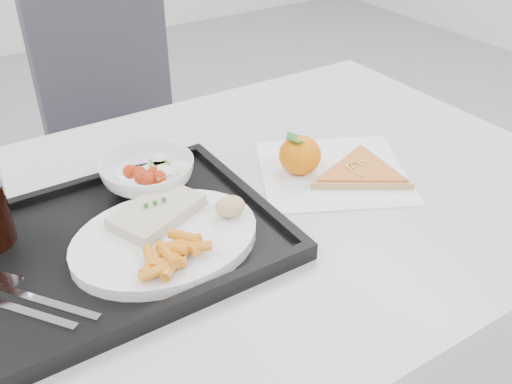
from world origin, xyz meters
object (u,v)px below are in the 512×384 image
Objects in this scene: table at (229,237)px; chair at (125,123)px; tray at (119,243)px; dinner_plate at (166,239)px; pizza_slice at (362,172)px; salad_bowl at (148,174)px; tangerine at (300,155)px.

chair is (0.11, 0.79, -0.15)m from table.
dinner_plate is at bearing -41.63° from tray.
chair reaches higher than pizza_slice.
tray is (-0.30, -0.80, 0.22)m from chair.
dinner_plate is at bearing -156.26° from table.
tray is 2.96× the size of salad_bowl.
tray is 0.15m from salad_bowl.
table is at bearing 23.74° from dinner_plate.
table is 2.67× the size of tray.
table is 0.17m from dinner_plate.
table is 0.81m from chair.
table is 5.26× the size of pizza_slice.
salad_bowl is 1.56× the size of tangerine.
pizza_slice is (0.33, -0.15, -0.03)m from salad_bowl.
pizza_slice is at bearing -24.42° from salad_bowl.
chair is 0.76m from salad_bowl.
pizza_slice is at bearing -40.74° from tangerine.
dinner_plate is at bearing -106.33° from chair.
tangerine is (0.34, 0.03, 0.03)m from tray.
chair is 0.81m from tangerine.
table is 7.89× the size of salad_bowl.
pizza_slice is (0.43, -0.04, 0.00)m from tray.
chair is at bearing 73.43° from salad_bowl.
tangerine reaches higher than table.
dinner_plate is at bearing -179.08° from pizza_slice.
salad_bowl is at bearing -106.57° from chair.
tangerine is (0.16, 0.02, 0.10)m from table.
tangerine is at bearing 139.26° from pizza_slice.
salad_bowl is at bearing 48.66° from tray.
tangerine reaches higher than salad_bowl.
chair reaches higher than salad_bowl.
dinner_plate reaches higher than table.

